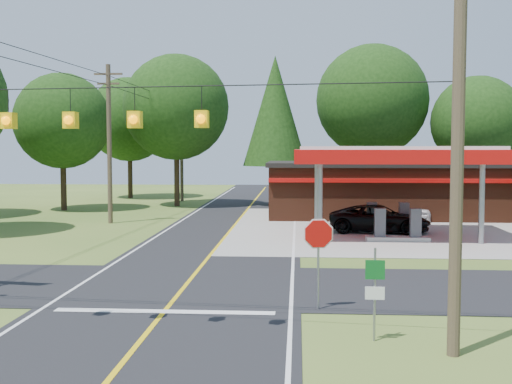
# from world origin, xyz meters

# --- Properties ---
(ground) EXTENTS (120.00, 120.00, 0.00)m
(ground) POSITION_xyz_m (0.00, 0.00, 0.00)
(ground) COLOR #405F21
(ground) RESTS_ON ground
(main_highway) EXTENTS (8.00, 120.00, 0.02)m
(main_highway) POSITION_xyz_m (0.00, 0.00, 0.01)
(main_highway) COLOR black
(main_highway) RESTS_ON ground
(cross_road) EXTENTS (70.00, 7.00, 0.02)m
(cross_road) POSITION_xyz_m (0.00, 0.00, 0.01)
(cross_road) COLOR black
(cross_road) RESTS_ON ground
(lane_center_yellow) EXTENTS (0.15, 110.00, 0.00)m
(lane_center_yellow) POSITION_xyz_m (0.00, 0.00, 0.03)
(lane_center_yellow) COLOR yellow
(lane_center_yellow) RESTS_ON main_highway
(gas_canopy) EXTENTS (10.60, 7.40, 4.88)m
(gas_canopy) POSITION_xyz_m (9.00, 13.00, 4.27)
(gas_canopy) COLOR gray
(gas_canopy) RESTS_ON ground
(convenience_store) EXTENTS (16.40, 7.55, 3.80)m
(convenience_store) POSITION_xyz_m (10.00, 22.98, 1.92)
(convenience_store) COLOR #552918
(convenience_store) RESTS_ON ground
(utility_pole_near_right) EXTENTS (1.80, 0.30, 11.50)m
(utility_pole_near_right) POSITION_xyz_m (7.50, -7.00, 5.96)
(utility_pole_near_right) COLOR #473828
(utility_pole_near_right) RESTS_ON ground
(utility_pole_far_left) EXTENTS (1.80, 0.30, 10.00)m
(utility_pole_far_left) POSITION_xyz_m (-8.00, 18.00, 5.20)
(utility_pole_far_left) COLOR #473828
(utility_pole_far_left) RESTS_ON ground
(utility_pole_north) EXTENTS (0.30, 0.30, 9.50)m
(utility_pole_north) POSITION_xyz_m (-6.50, 35.00, 4.75)
(utility_pole_north) COLOR #473828
(utility_pole_north) RESTS_ON ground
(overhead_beacons) EXTENTS (17.04, 2.04, 1.03)m
(overhead_beacons) POSITION_xyz_m (-1.00, -6.00, 6.21)
(overhead_beacons) COLOR black
(overhead_beacons) RESTS_ON ground
(treeline_backdrop) EXTENTS (70.27, 51.59, 13.30)m
(treeline_backdrop) POSITION_xyz_m (0.82, 24.01, 7.49)
(treeline_backdrop) COLOR #332316
(treeline_backdrop) RESTS_ON ground
(suv_car) EXTENTS (6.37, 6.37, 1.56)m
(suv_car) POSITION_xyz_m (8.50, 14.50, 0.78)
(suv_car) COLOR black
(suv_car) RESTS_ON ground
(sedan_car) EXTENTS (5.41, 5.41, 1.45)m
(sedan_car) POSITION_xyz_m (12.00, 21.00, 0.72)
(sedan_car) COLOR white
(sedan_car) RESTS_ON ground
(octagonal_stop_sign) EXTENTS (0.94, 0.20, 2.75)m
(octagonal_stop_sign) POSITION_xyz_m (4.50, -3.01, 2.07)
(octagonal_stop_sign) COLOR gray
(octagonal_stop_sign) RESTS_ON ground
(route_sign_post) EXTENTS (0.48, 0.09, 2.34)m
(route_sign_post) POSITION_xyz_m (5.80, -6.02, 1.40)
(route_sign_post) COLOR gray
(route_sign_post) RESTS_ON ground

